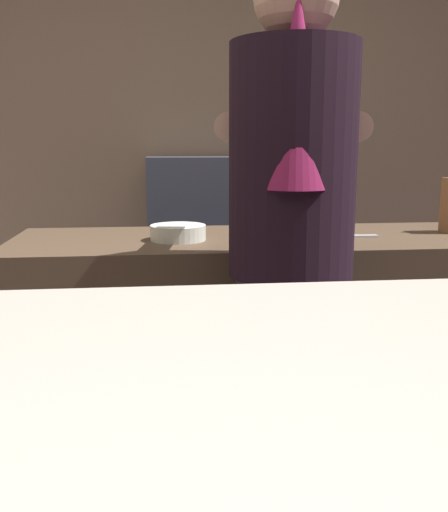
# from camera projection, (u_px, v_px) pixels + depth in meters

# --- Properties ---
(wall_back) EXTENTS (5.20, 0.10, 2.70)m
(wall_back) POSITION_uv_depth(u_px,v_px,m) (191.00, 120.00, 3.38)
(wall_back) COLOR brown
(wall_back) RESTS_ON ground
(prep_counter) EXTENTS (2.10, 0.60, 0.88)m
(prep_counter) POSITION_uv_depth(u_px,v_px,m) (308.00, 353.00, 2.11)
(prep_counter) COLOR #493728
(prep_counter) RESTS_ON ground
(back_shelf) EXTENTS (0.90, 0.36, 1.14)m
(back_shelf) POSITION_uv_depth(u_px,v_px,m) (228.00, 257.00, 3.27)
(back_shelf) COLOR #343644
(back_shelf) RESTS_ON ground
(bartender) EXTENTS (0.47, 0.54, 1.68)m
(bartender) POSITION_uv_depth(u_px,v_px,m) (291.00, 231.00, 1.55)
(bartender) COLOR #282C30
(bartender) RESTS_ON ground
(mixing_bowl) EXTENTS (0.19, 0.19, 0.05)m
(mixing_bowl) POSITION_uv_depth(u_px,v_px,m) (178.00, 233.00, 1.93)
(mixing_bowl) COLOR silver
(mixing_bowl) RESTS_ON prep_counter
(chefs_knife) EXTENTS (0.24, 0.04, 0.01)m
(chefs_knife) POSITION_uv_depth(u_px,v_px,m) (343.00, 236.00, 1.99)
(chefs_knife) COLOR silver
(chefs_knife) RESTS_ON prep_counter
(bottle_vinegar) EXTENTS (0.06, 0.06, 0.20)m
(bottle_vinegar) POSITION_uv_depth(u_px,v_px,m) (299.00, 143.00, 3.12)
(bottle_vinegar) COLOR #3A5097
(bottle_vinegar) RESTS_ON back_shelf
(bottle_hot_sauce) EXTENTS (0.05, 0.05, 0.19)m
(bottle_hot_sauce) POSITION_uv_depth(u_px,v_px,m) (270.00, 143.00, 3.12)
(bottle_hot_sauce) COLOR red
(bottle_hot_sauce) RESTS_ON back_shelf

